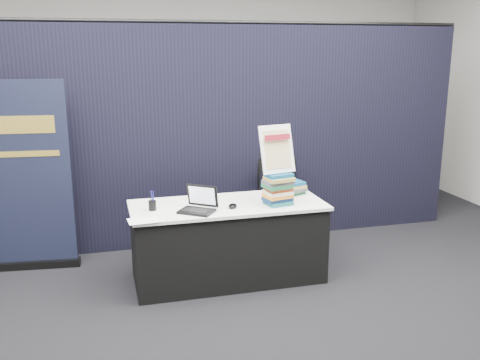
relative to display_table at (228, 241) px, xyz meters
name	(u,v)px	position (x,y,z in m)	size (l,w,h in m)	color
floor	(243,304)	(0.00, -0.55, -0.38)	(8.00, 8.00, 0.00)	black
wall_back	(172,76)	(0.00, 3.45, 1.37)	(8.00, 0.02, 3.50)	#B1AEA7
drape_partition	(205,138)	(0.00, 1.05, 0.82)	(6.00, 0.08, 2.40)	black
display_table	(228,241)	(0.00, 0.00, 0.00)	(1.80, 0.75, 0.75)	black
laptop	(196,205)	(-0.33, -0.16, 0.43)	(0.36, 0.38, 0.23)	black
mouse	(233,206)	(0.01, -0.14, 0.39)	(0.07, 0.12, 0.04)	black
brochure_left	(144,220)	(-0.80, -0.30, 0.38)	(0.26, 0.18, 0.00)	white
brochure_mid	(170,210)	(-0.54, -0.06, 0.38)	(0.26, 0.19, 0.00)	white
brochure_right	(192,210)	(-0.36, -0.11, 0.38)	(0.26, 0.19, 0.00)	white
pen_cup	(152,205)	(-0.70, -0.03, 0.42)	(0.07, 0.07, 0.09)	black
book_stack_tall	(277,189)	(0.44, -0.14, 0.52)	(0.28, 0.23, 0.29)	#165454
book_stack_short	(292,188)	(0.69, 0.16, 0.44)	(0.27, 0.23, 0.13)	#1A633A
info_sign	(277,150)	(0.44, -0.11, 0.88)	(0.35, 0.19, 0.45)	black
pullup_banner	(32,188)	(-1.78, 0.76, 0.46)	(0.80, 0.18, 1.87)	black
stacking_chair	(282,200)	(0.76, 0.64, 0.17)	(0.47, 0.47, 0.99)	black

